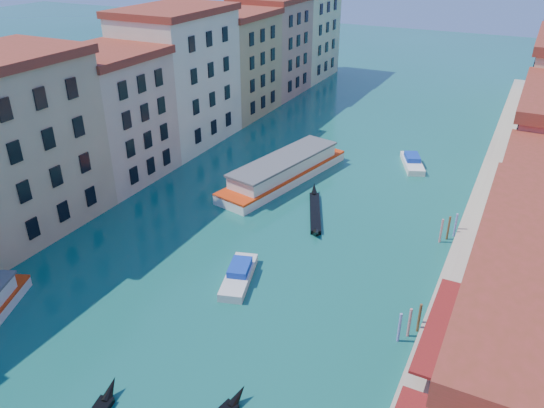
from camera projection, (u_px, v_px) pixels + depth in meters
The scene contains 6 objects.
left_bank_palazzos at pixel (154, 92), 78.72m from camera, with size 12.80×128.40×21.00m.
quay at pixel (482, 214), 64.08m from camera, with size 4.00×140.00×1.00m, color #AA9D89.
vaporetto_far at pixel (284, 170), 73.31m from camera, with size 9.92×23.58×3.42m.
gondola_far at pixel (315, 210), 65.23m from camera, with size 6.21×12.45×1.87m.
motorboat_mid at pixel (239, 275), 52.69m from camera, with size 4.41×7.89×1.56m.
motorboat_far at pixel (412, 162), 78.27m from camera, with size 5.18×7.94×1.58m.
Camera 1 is at (24.50, 3.23, 31.09)m, focal length 35.00 mm.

